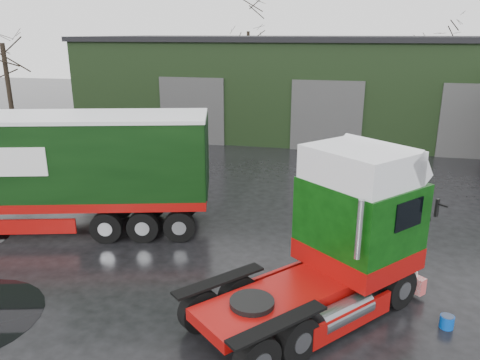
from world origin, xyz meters
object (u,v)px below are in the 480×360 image
at_px(hero_tractor, 307,241).
at_px(wash_bucket, 447,322).
at_px(trailer_left, 14,174).
at_px(tree_left, 6,72).
at_px(tree_back_b, 435,67).
at_px(warehouse, 332,85).
at_px(tree_back_a, 248,53).

relative_size(hero_tractor, wash_bucket, 20.12).
distance_m(hero_tractor, wash_bucket, 3.77).
bearing_deg(trailer_left, tree_left, 22.99).
relative_size(trailer_left, tree_back_b, 1.73).
relative_size(trailer_left, wash_bucket, 40.71).
bearing_deg(warehouse, hero_tractor, -88.82).
distance_m(tree_left, tree_back_a, 21.10).
bearing_deg(tree_back_a, wash_bucket, -70.22).
xyz_separation_m(hero_tractor, trailer_left, (-9.97, 3.00, 0.02)).
xyz_separation_m(wash_bucket, tree_left, (-22.75, 14.65, 4.10)).
relative_size(trailer_left, tree_left, 1.53).
relative_size(warehouse, wash_bucket, 101.52).
bearing_deg(tree_back_a, warehouse, -51.34).
bearing_deg(trailer_left, tree_back_b, -45.63).
xyz_separation_m(hero_tractor, tree_back_a, (-8.47, 33.00, 2.76)).
relative_size(tree_back_a, tree_back_b, 1.27).
bearing_deg(wash_bucket, trailer_left, 168.68).
xyz_separation_m(tree_left, tree_back_b, (27.00, 18.00, -0.50)).
bearing_deg(tree_back_b, wash_bucket, -97.42).
height_order(warehouse, wash_bucket, warehouse).
relative_size(warehouse, hero_tractor, 5.05).
relative_size(hero_tractor, tree_back_a, 0.68).
relative_size(trailer_left, tree_back_a, 1.37).
relative_size(hero_tractor, trailer_left, 0.49).
height_order(hero_tractor, tree_back_a, tree_back_a).
distance_m(tree_left, tree_back_b, 32.45).
xyz_separation_m(warehouse, trailer_left, (-9.50, -20.00, -1.14)).
height_order(wash_bucket, tree_back_a, tree_back_a).
bearing_deg(tree_back_b, trailer_left, -120.26).
bearing_deg(trailer_left, tree_back_a, -18.24).
bearing_deg(tree_back_b, warehouse, -128.66).
height_order(hero_tractor, tree_back_b, tree_back_b).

